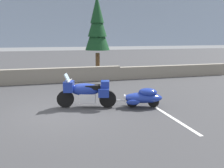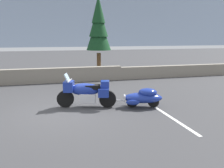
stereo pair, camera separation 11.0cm
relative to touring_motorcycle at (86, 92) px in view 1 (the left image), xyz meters
The scene contains 7 objects.
ground_plane 1.17m from the touring_motorcycle, 157.50° to the right, with size 80.00×80.00×0.00m, color #38383A.
stone_guard_wall 5.81m from the touring_motorcycle, 102.97° to the left, with size 24.00×0.58×0.88m.
distant_ridgeline 95.96m from the touring_motorcycle, 90.55° to the left, with size 240.00×80.00×16.00m, color #8C9EB7.
touring_motorcycle is the anchor object (origin of this frame).
car_shaped_trailer 2.22m from the touring_motorcycle, 15.54° to the right, with size 2.22×1.08×0.76m.
pine_tree_tall 8.34m from the touring_motorcycle, 74.34° to the left, with size 1.69×1.69×5.49m.
parking_stripe_marker 3.26m from the touring_motorcycle, 35.87° to the right, with size 0.12×3.60×0.01m, color silver.
Camera 1 is at (-0.62, -8.74, 2.73)m, focal length 39.08 mm.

